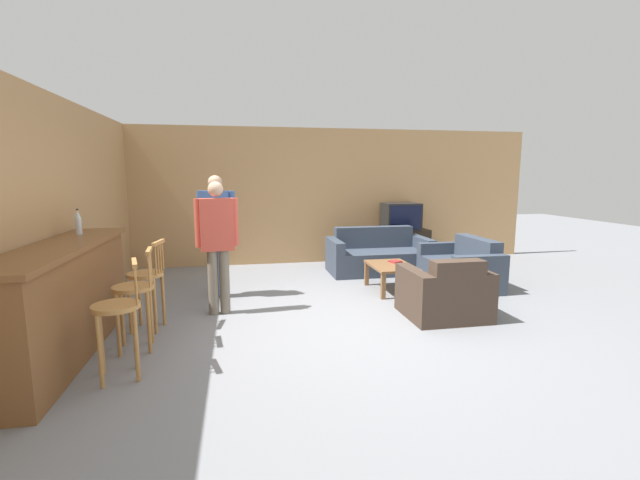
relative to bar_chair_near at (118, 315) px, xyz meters
The scene contains 17 objects.
ground_plane 2.44m from the bar_chair_near, 21.76° to the left, with size 24.00×24.00×0.00m, color gray.
wall_back 5.10m from the bar_chair_near, 64.02° to the left, with size 9.40×0.08×2.60m.
wall_left 2.52m from the bar_chair_near, 113.67° to the left, with size 0.08×8.65×2.60m.
bar_counter 0.86m from the bar_chair_near, 137.28° to the left, with size 0.55×2.54×1.08m.
bar_chair_near is the anchor object (origin of this frame).
bar_chair_mid 0.61m from the bar_chair_near, 89.97° to the left, with size 0.43×0.43×1.01m.
bar_chair_far 1.17m from the bar_chair_near, 89.99° to the left, with size 0.44×0.44×1.01m.
couch_far 4.88m from the bar_chair_near, 44.99° to the left, with size 1.76×0.89×0.78m.
armchair_near 3.58m from the bar_chair_near, 15.12° to the left, with size 0.93×0.84×0.76m.
loveseat_right 4.97m from the bar_chair_near, 27.28° to the left, with size 0.82×1.34×0.75m.
coffee_table 3.90m from the bar_chair_near, 34.11° to the left, with size 0.60×0.86×0.40m.
tv_unit 5.93m from the bar_chair_near, 45.36° to the left, with size 1.11×0.46×0.64m.
tv 5.93m from the bar_chair_near, 45.34° to the left, with size 0.69×0.51×0.52m.
bottle 1.61m from the bar_chair_near, 117.95° to the left, with size 0.07×0.07×0.28m.
book_on_table 4.08m from the bar_chair_near, 34.93° to the left, with size 0.21×0.21×0.03m.
person_by_window 2.49m from the bar_chair_near, 73.06° to the left, with size 0.52×0.34×1.71m.
person_by_counter 1.80m from the bar_chair_near, 64.58° to the left, with size 0.52×0.21×1.64m.
Camera 1 is at (-1.20, -4.59, 1.72)m, focal length 24.00 mm.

